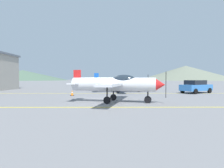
{
  "coord_description": "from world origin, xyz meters",
  "views": [
    {
      "loc": [
        0.86,
        -15.63,
        1.89
      ],
      "look_at": [
        1.0,
        6.0,
        1.2
      ],
      "focal_mm": 30.18,
      "sensor_mm": 36.0,
      "label": 1
    }
  ],
  "objects_px": {
    "airplane_mid": "(121,81)",
    "traffic_cone_front": "(72,93)",
    "car_sedan": "(196,86)",
    "airplane_near": "(116,84)"
  },
  "relations": [
    {
      "from": "airplane_mid",
      "to": "car_sedan",
      "type": "xyz_separation_m",
      "value": [
        9.32,
        -1.85,
        -0.59
      ]
    },
    {
      "from": "airplane_near",
      "to": "airplane_mid",
      "type": "bearing_deg",
      "value": 85.14
    },
    {
      "from": "car_sedan",
      "to": "traffic_cone_front",
      "type": "height_order",
      "value": "car_sedan"
    },
    {
      "from": "airplane_near",
      "to": "airplane_mid",
      "type": "height_order",
      "value": "same"
    },
    {
      "from": "car_sedan",
      "to": "traffic_cone_front",
      "type": "relative_size",
      "value": 7.82
    },
    {
      "from": "car_sedan",
      "to": "airplane_near",
      "type": "bearing_deg",
      "value": -139.21
    },
    {
      "from": "airplane_mid",
      "to": "traffic_cone_front",
      "type": "bearing_deg",
      "value": -136.21
    },
    {
      "from": "airplane_mid",
      "to": "traffic_cone_front",
      "type": "xyz_separation_m",
      "value": [
        -5.47,
        -5.25,
        -1.15
      ]
    },
    {
      "from": "airplane_mid",
      "to": "car_sedan",
      "type": "relative_size",
      "value": 1.84
    },
    {
      "from": "airplane_mid",
      "to": "car_sedan",
      "type": "height_order",
      "value": "airplane_mid"
    }
  ]
}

